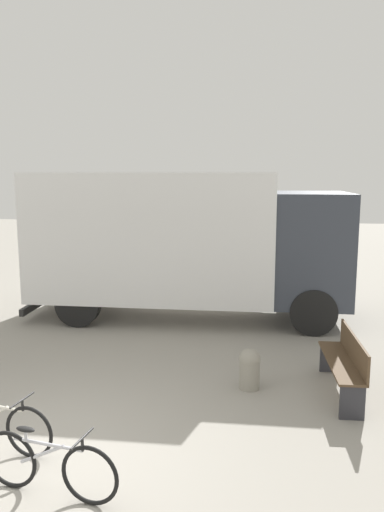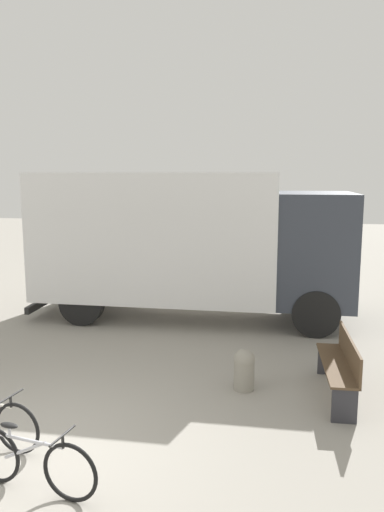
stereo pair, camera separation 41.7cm
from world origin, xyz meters
name	(u,v)px [view 1 (the left image)]	position (x,y,z in m)	size (l,w,h in m)	color
ground_plane	(36,460)	(0.00, 0.00, 0.00)	(60.00, 60.00, 0.00)	gray
delivery_truck	(184,239)	(0.87, 6.20, 1.86)	(7.26, 2.46, 3.37)	white
park_bench	(346,361)	(3.93, 2.34, 0.52)	(0.46, 1.80, 0.93)	brown
bicycle_far	(48,465)	(0.44, -0.61, 0.35)	(1.58, 0.45, 0.73)	black
bollard_near_bench	(250,367)	(2.47, 2.34, 0.35)	(0.34, 0.34, 0.65)	gray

